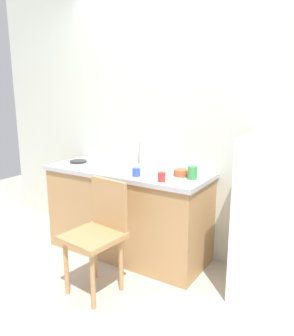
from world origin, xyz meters
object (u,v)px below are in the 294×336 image
(terracotta_bowl, at_px, (181,173))
(cup_green, at_px, (192,173))
(hotplate, at_px, (78,161))
(cup_red, at_px, (162,177))
(chair, at_px, (98,231))
(refrigerator, at_px, (276,219))
(cup_blue, at_px, (136,172))
(dish_tray, at_px, (154,169))

(terracotta_bowl, height_order, cup_green, cup_green)
(terracotta_bowl, distance_m, hotplate, 1.15)
(cup_red, bearing_deg, hotplate, 169.86)
(hotplate, bearing_deg, chair, -38.62)
(refrigerator, distance_m, chair, 1.36)
(terracotta_bowl, xyz_separation_m, cup_red, (-0.05, -0.25, 0.01))
(hotplate, distance_m, cup_blue, 0.84)
(cup_red, bearing_deg, refrigerator, 14.71)
(chair, relative_size, dish_tray, 3.18)
(chair, height_order, hotplate, chair)
(terracotta_bowl, height_order, cup_red, cup_red)
(cup_blue, bearing_deg, cup_red, -7.94)
(terracotta_bowl, height_order, hotplate, terracotta_bowl)
(chair, bearing_deg, terracotta_bowl, 66.81)
(terracotta_bowl, xyz_separation_m, hotplate, (-1.15, -0.05, -0.02))
(chair, xyz_separation_m, cup_green, (0.50, 0.62, 0.40))
(terracotta_bowl, bearing_deg, hotplate, -177.50)
(cup_green, bearing_deg, terracotta_bowl, 160.50)
(cup_green, bearing_deg, cup_red, -131.62)
(refrigerator, distance_m, hotplate, 1.97)
(cup_red, distance_m, cup_green, 0.27)
(hotplate, bearing_deg, cup_blue, -10.86)
(cup_red, bearing_deg, terracotta_bowl, 77.88)
(terracotta_bowl, xyz_separation_m, cup_blue, (-0.33, -0.21, 0.01))
(hotplate, xyz_separation_m, cup_green, (1.28, 0.01, 0.04))
(dish_tray, bearing_deg, hotplate, -176.28)
(cup_blue, xyz_separation_m, cup_red, (0.27, -0.04, 0.00))
(chair, relative_size, terracotta_bowl, 6.89)
(cup_red, bearing_deg, chair, -127.73)
(dish_tray, distance_m, cup_green, 0.41)
(dish_tray, bearing_deg, cup_blue, -102.21)
(cup_red, bearing_deg, dish_tray, 131.72)
(terracotta_bowl, xyz_separation_m, cup_green, (0.13, -0.04, 0.03))
(cup_green, bearing_deg, hotplate, -179.75)
(hotplate, relative_size, cup_green, 1.57)
(cup_blue, distance_m, cup_green, 0.48)
(refrigerator, xyz_separation_m, cup_red, (-0.86, -0.23, 0.26))
(dish_tray, xyz_separation_m, cup_green, (0.40, -0.05, 0.03))
(chair, distance_m, cup_blue, 0.60)
(dish_tray, distance_m, cup_blue, 0.22)
(refrigerator, bearing_deg, chair, -151.40)
(chair, distance_m, cup_red, 0.66)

